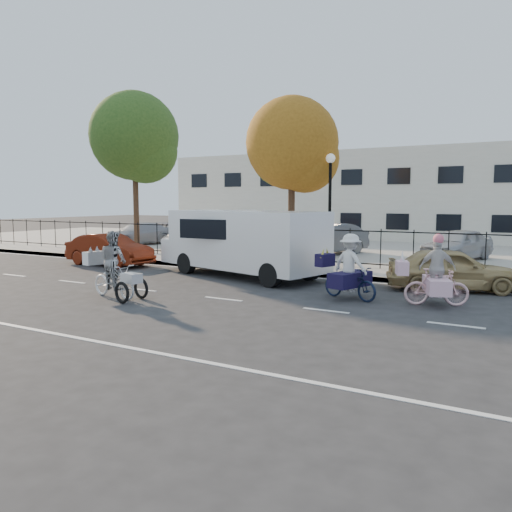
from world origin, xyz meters
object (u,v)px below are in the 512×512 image
Objects in this scene: gold_sedan at (452,269)px; lot_car_a at (138,234)px; zebra_trike at (114,272)px; lot_car_d at (457,244)px; lamppost at (330,190)px; lot_car_c at (327,239)px; unicorn_bike at (435,279)px; pedestrian at (220,242)px; lot_car_b at (197,237)px; red_sedan at (109,250)px; bull_bike at (349,273)px; white_van at (242,240)px.

lot_car_a is (-18.01, 6.08, 0.14)m from gold_sedan.
lot_car_d is at bearing -19.96° from zebra_trike.
gold_sedan is at bearing -25.59° from lamppost.
lamppost is 4.93m from lot_car_c.
pedestrian is at bearing 49.23° from unicorn_bike.
pedestrian reaches higher than lot_car_b.
unicorn_bike reaches higher than red_sedan.
bull_bike is 3.62m from gold_sedan.
bull_bike is at bearing -30.64° from lot_car_b.
white_van reaches higher than lot_car_a.
pedestrian reaches higher than zebra_trike.
lamppost reaches higher than lot_car_c.
red_sedan is 0.94× the size of lot_car_b.
lot_car_b is at bearing -71.15° from pedestrian.
bull_bike is 9.83m from lot_car_d.
lot_car_d reaches higher than lot_car_a.
gold_sedan is 9.08m from lot_car_c.
pedestrian is 0.41× the size of lot_car_a.
white_van is 12.99m from lot_car_a.
zebra_trike reaches higher than red_sedan.
zebra_trike reaches higher than lot_car_b.
lot_car_d is (8.18, 6.01, -0.22)m from pedestrian.
lamppost reaches higher than zebra_trike.
gold_sedan is at bearing -44.31° from zebra_trike.
lot_car_b is 1.05× the size of lot_car_d.
lot_car_a is at bearing 50.02° from zebra_trike.
pedestrian is 6.01m from lot_car_c.
unicorn_bike is 0.42× the size of lot_car_c.
lamppost is at bearing 46.60° from gold_sedan.
bull_bike is 0.28× the size of white_van.
unicorn_bike is at bearing -95.89° from red_sedan.
white_van is at bearing 85.08° from bull_bike.
lamppost reaches higher than lot_car_a.
white_van reaches higher than red_sedan.
red_sedan is 1.05× the size of gold_sedan.
lot_car_b is (-11.47, 8.80, 0.02)m from bull_bike.
pedestrian reaches higher than bull_bike.
zebra_trike reaches higher than lot_car_c.
unicorn_bike is 0.27× the size of white_van.
lot_car_a is (-9.09, 5.18, -0.27)m from pedestrian.
lot_car_b is at bearing 35.83° from zebra_trike.
lamppost is 1.07× the size of lot_car_d.
unicorn_bike is 2.57m from gold_sedan.
lot_car_d is at bearing -168.41° from pedestrian.
gold_sedan is at bearing -23.37° from lot_car_c.
lot_car_b is (-13.70, 8.57, 0.05)m from unicorn_bike.
lot_car_a is 0.98× the size of lot_car_c.
white_van is at bearing 55.42° from unicorn_bike.
bull_bike is 0.53× the size of gold_sedan.
zebra_trike reaches higher than unicorn_bike.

